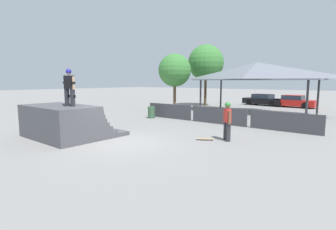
# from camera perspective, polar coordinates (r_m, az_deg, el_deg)

# --- Properties ---
(ground_plane) EXTENTS (160.00, 160.00, 0.00)m
(ground_plane) POSITION_cam_1_polar(r_m,az_deg,el_deg) (11.86, -10.06, -6.02)
(ground_plane) COLOR gray
(quarter_pipe_ramp) EXTENTS (4.03, 3.69, 1.58)m
(quarter_pipe_ramp) POSITION_cam_1_polar(r_m,az_deg,el_deg) (13.68, -21.50, -1.60)
(quarter_pipe_ramp) COLOR #4C4C51
(quarter_pipe_ramp) RESTS_ON ground
(skater_on_deck) EXTENTS (0.74, 0.31, 1.71)m
(skater_on_deck) POSITION_cam_1_polar(r_m,az_deg,el_deg) (12.80, -20.71, 6.15)
(skater_on_deck) COLOR #2D2D33
(skater_on_deck) RESTS_ON quarter_pipe_ramp
(skateboard_on_deck) EXTENTS (0.82, 0.32, 0.09)m
(skateboard_on_deck) POSITION_cam_1_polar(r_m,az_deg,el_deg) (13.30, -21.16, 2.18)
(skateboard_on_deck) COLOR red
(skateboard_on_deck) RESTS_ON quarter_pipe_ramp
(bystander_walking) EXTENTS (0.57, 0.57, 1.79)m
(bystander_walking) POSITION_cam_1_polar(r_m,az_deg,el_deg) (12.26, 12.80, -0.66)
(bystander_walking) COLOR #2D2D33
(bystander_walking) RESTS_ON ground
(skateboard_on_ground) EXTENTS (0.78, 0.58, 0.09)m
(skateboard_on_ground) POSITION_cam_1_polar(r_m,az_deg,el_deg) (12.33, 8.20, -5.18)
(skateboard_on_ground) COLOR blue
(skateboard_on_ground) RESTS_ON ground
(barrier_fence) EXTENTS (11.93, 0.12, 1.05)m
(barrier_fence) POSITION_cam_1_polar(r_m,az_deg,el_deg) (17.06, 10.89, -0.16)
(barrier_fence) COLOR #3D3D42
(barrier_fence) RESTS_ON ground
(pavilion_shelter) EXTENTS (10.25, 4.48, 4.30)m
(pavilion_shelter) POSITION_cam_1_polar(r_m,az_deg,el_deg) (23.61, 18.80, 8.98)
(pavilion_shelter) COLOR #2D2D33
(pavilion_shelter) RESTS_ON ground
(tree_beside_pavilion) EXTENTS (3.21, 3.21, 5.39)m
(tree_beside_pavilion) POSITION_cam_1_polar(r_m,az_deg,el_deg) (26.10, 1.46, 9.68)
(tree_beside_pavilion) COLOR brown
(tree_beside_pavilion) RESTS_ON ground
(tree_far_back) EXTENTS (3.86, 3.86, 6.66)m
(tree_far_back) POSITION_cam_1_polar(r_m,az_deg,el_deg) (29.28, 8.24, 11.21)
(tree_far_back) COLOR brown
(tree_far_back) RESTS_ON ground
(trash_bin) EXTENTS (0.52, 0.52, 0.85)m
(trash_bin) POSITION_cam_1_polar(r_m,az_deg,el_deg) (19.42, -3.64, 0.57)
(trash_bin) COLOR #385B3D
(trash_bin) RESTS_ON ground
(parked_car_black) EXTENTS (4.73, 2.39, 1.27)m
(parked_car_black) POSITION_cam_1_polar(r_m,az_deg,el_deg) (31.57, 20.06, 3.09)
(parked_car_black) COLOR black
(parked_car_black) RESTS_ON ground
(parked_car_red) EXTENTS (4.33, 1.93, 1.27)m
(parked_car_red) POSITION_cam_1_polar(r_m,az_deg,el_deg) (30.39, 25.69, 2.65)
(parked_car_red) COLOR red
(parked_car_red) RESTS_ON ground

